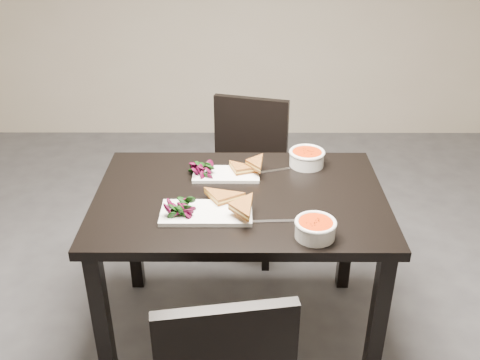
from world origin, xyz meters
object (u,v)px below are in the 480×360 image
at_px(plate_near, 206,213).
at_px(soup_bowl_far, 307,157).
at_px(plate_far, 226,174).
at_px(table, 240,215).
at_px(chair_far, 246,167).
at_px(soup_bowl_near, 315,228).

distance_m(plate_near, soup_bowl_far, 0.61).
bearing_deg(plate_far, plate_near, -102.05).
xyz_separation_m(table, plate_near, (-0.13, -0.15, 0.11)).
relative_size(chair_far, plate_far, 2.94).
height_order(plate_near, soup_bowl_near, soup_bowl_near).
xyz_separation_m(soup_bowl_near, plate_far, (-0.33, 0.47, -0.03)).
relative_size(plate_near, plate_far, 1.22).
bearing_deg(table, chair_far, 87.72).
height_order(table, chair_far, chair_far).
bearing_deg(soup_bowl_near, chair_far, 102.80).
bearing_deg(chair_far, soup_bowl_far, -46.53).
bearing_deg(plate_near, chair_far, 80.11).
bearing_deg(plate_near, table, 49.72).
xyz_separation_m(table, plate_far, (-0.06, 0.17, 0.11)).
relative_size(chair_far, plate_near, 2.41).
bearing_deg(chair_far, soup_bowl_near, -62.37).
distance_m(chair_far, soup_bowl_far, 0.64).
xyz_separation_m(plate_near, soup_bowl_far, (0.43, 0.42, 0.03)).
bearing_deg(plate_far, soup_bowl_near, -54.38).
relative_size(table, soup_bowl_far, 7.39).
distance_m(table, plate_far, 0.21).
height_order(chair_far, plate_far, chair_far).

